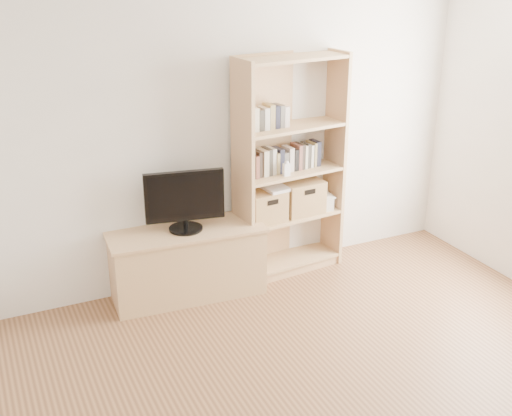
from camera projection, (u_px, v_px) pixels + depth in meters
back_wall at (231, 137)px, 5.56m from camera, size 4.50×0.02×2.60m
tv_stand at (187, 264)px, 5.52m from camera, size 1.32×0.57×0.59m
bookshelf at (290, 168)px, 5.71m from camera, size 1.03×0.46×2.00m
television at (185, 201)px, 5.31m from camera, size 0.66×0.16×0.52m
books_row_mid at (289, 157)px, 5.69m from camera, size 0.91×0.30×0.24m
books_row_upper at (268, 116)px, 5.44m from camera, size 0.41×0.17×0.21m
baby_monitor at (286, 170)px, 5.56m from camera, size 0.06×0.04×0.11m
basket_left at (265, 206)px, 5.70m from camera, size 0.36×0.31×0.28m
basket_right at (301, 196)px, 5.88m from camera, size 0.39×0.33×0.31m
laptop at (282, 187)px, 5.71m from camera, size 0.37×0.27×0.03m
magazine_stack at (320, 201)px, 6.02m from camera, size 0.22×0.29×0.12m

